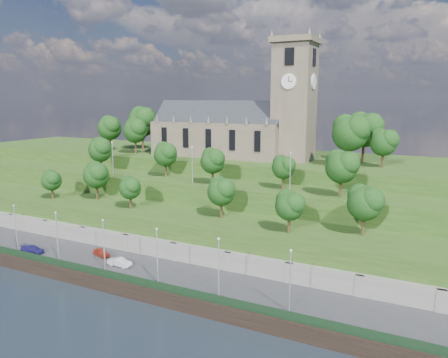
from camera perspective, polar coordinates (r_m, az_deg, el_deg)
The scene contains 17 objects.
ground at distance 69.98m, azimuth -15.30°, elevation -13.99°, with size 320.00×320.00×0.00m, color black.
promenade at distance 73.74m, azimuth -12.17°, elevation -11.70°, with size 160.00×12.00×2.00m, color #2D2D30.
quay_wall at distance 69.51m, azimuth -15.37°, elevation -13.18°, with size 160.00×0.50×2.20m, color black.
fence at distance 69.37m, azimuth -15.07°, elevation -11.87°, with size 160.00×0.10×1.20m, color black.
retaining_wall at distance 77.60m, azimuth -9.42°, elevation -9.28°, with size 160.00×2.10×5.00m.
embankment_lower at distance 81.79m, azimuth -6.95°, elevation -7.06°, with size 160.00×12.00×8.00m, color #264316.
embankment_upper at distance 90.22m, azimuth -3.11°, elevation -4.00°, with size 160.00×10.00×12.00m, color #264316.
hilltop at distance 108.14m, azimuth 2.41°, elevation -0.73°, with size 160.00×32.00×15.00m, color #264316.
church at distance 102.26m, azimuth 1.95°, elevation 7.11°, with size 38.60×12.35×27.60m.
trees_lower at distance 77.68m, azimuth -4.24°, elevation -1.16°, with size 66.64×8.89×7.90m.
trees_upper at distance 86.21m, azimuth -2.19°, elevation 2.89°, with size 59.80×8.22×8.12m.
trees_hilltop at distance 102.28m, azimuth 0.93°, elevation 6.81°, with size 73.93×16.57×11.53m.
lamp_posts_promenade at distance 70.52m, azimuth -15.43°, elevation -7.87°, with size 60.36×0.36×8.38m.
lamp_posts_upper at distance 85.65m, azimuth -4.18°, elevation 2.25°, with size 40.36×0.36×7.41m.
car_left at distance 78.42m, azimuth -15.71°, elevation -9.22°, with size 1.50×3.73×1.27m, color maroon.
car_middle at distance 73.23m, azimuth -13.45°, elevation -10.51°, with size 1.43×4.11×1.36m, color #A8A8AD.
car_right at distance 83.96m, azimuth -23.75°, elevation -8.41°, with size 1.80×4.44×1.29m, color navy.
Camera 1 is at (43.56, -46.71, 28.61)m, focal length 35.00 mm.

